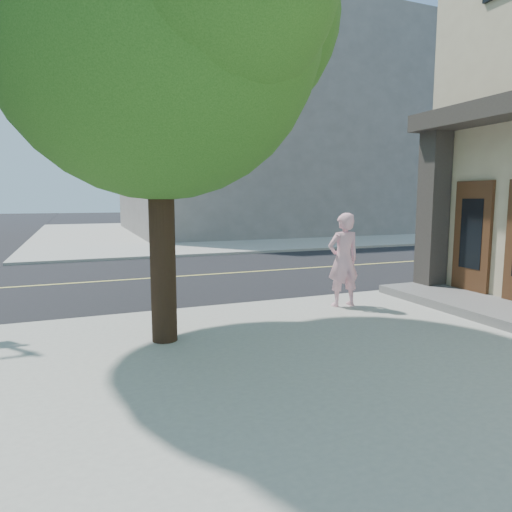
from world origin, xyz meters
name	(u,v)px	position (x,y,z in m)	size (l,w,h in m)	color
road_ew	(20,287)	(0.00, 4.50, 0.01)	(140.00, 9.00, 0.01)	black
sidewalk_ne	(252,231)	(13.50, 21.50, 0.06)	(29.00, 25.00, 0.12)	#9E9D92
filler_ne	(256,133)	(14.00, 22.00, 7.12)	(18.00, 16.00, 14.00)	slate
man_on_phone	(343,260)	(6.78, -1.08, 1.12)	(0.73, 0.48, 2.01)	#F3ABB9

